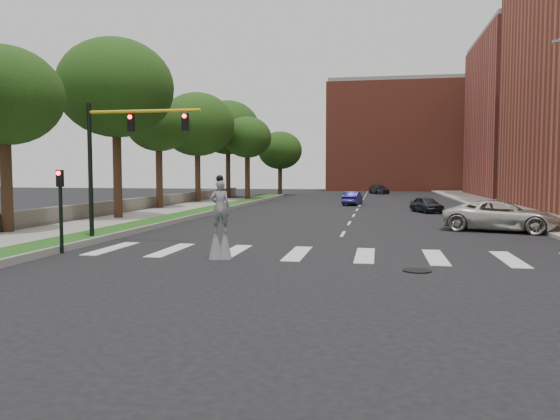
# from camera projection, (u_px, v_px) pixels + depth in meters

# --- Properties ---
(ground_plane) EXTENTS (160.00, 160.00, 0.00)m
(ground_plane) POSITION_uv_depth(u_px,v_px,m) (328.00, 259.00, 19.79)
(ground_plane) COLOR black
(ground_plane) RESTS_ON ground
(grass_median) EXTENTS (2.00, 60.00, 0.25)m
(grass_median) POSITION_uv_depth(u_px,v_px,m) (201.00, 212.00, 41.46)
(grass_median) COLOR #1B4B15
(grass_median) RESTS_ON ground
(median_curb) EXTENTS (0.20, 60.00, 0.28)m
(median_curb) POSITION_uv_depth(u_px,v_px,m) (215.00, 212.00, 41.27)
(median_curb) COLOR gray
(median_curb) RESTS_ON ground
(sidewalk_left) EXTENTS (4.00, 60.00, 0.18)m
(sidewalk_left) POSITION_uv_depth(u_px,v_px,m) (99.00, 224.00, 32.18)
(sidewalk_left) COLOR gray
(sidewalk_left) RESTS_ON ground
(sidewalk_right) EXTENTS (5.00, 90.00, 0.18)m
(sidewalk_right) POSITION_uv_depth(u_px,v_px,m) (520.00, 212.00, 42.09)
(sidewalk_right) COLOR gray
(sidewalk_right) RESTS_ON ground
(stone_wall) EXTENTS (0.50, 56.00, 1.10)m
(stone_wall) POSITION_uv_depth(u_px,v_px,m) (145.00, 204.00, 44.38)
(stone_wall) COLOR #615C53
(stone_wall) RESTS_ON ground
(manhole) EXTENTS (0.90, 0.90, 0.04)m
(manhole) POSITION_uv_depth(u_px,v_px,m) (417.00, 271.00, 17.29)
(manhole) COLOR black
(manhole) RESTS_ON ground
(building_far) EXTENTS (16.00, 22.00, 20.00)m
(building_far) POSITION_uv_depth(u_px,v_px,m) (544.00, 117.00, 68.17)
(building_far) COLOR #A9493E
(building_far) RESTS_ON ground
(building_backdrop) EXTENTS (26.00, 14.00, 18.00)m
(building_backdrop) POSITION_uv_depth(u_px,v_px,m) (404.00, 138.00, 94.65)
(building_backdrop) COLOR #994230
(building_backdrop) RESTS_ON ground
(traffic_signal) EXTENTS (5.30, 0.23, 6.20)m
(traffic_signal) POSITION_uv_depth(u_px,v_px,m) (115.00, 149.00, 24.19)
(traffic_signal) COLOR black
(traffic_signal) RESTS_ON ground
(secondary_signal) EXTENTS (0.25, 0.21, 3.23)m
(secondary_signal) POSITION_uv_depth(u_px,v_px,m) (61.00, 203.00, 21.00)
(secondary_signal) COLOR black
(secondary_signal) RESTS_ON ground
(stilt_performer) EXTENTS (0.82, 0.65, 3.04)m
(stilt_performer) POSITION_uv_depth(u_px,v_px,m) (220.00, 225.00, 19.65)
(stilt_performer) COLOR #362115
(stilt_performer) RESTS_ON ground
(suv_crossing) EXTENTS (6.46, 4.38, 1.64)m
(suv_crossing) POSITION_uv_depth(u_px,v_px,m) (502.00, 216.00, 28.88)
(suv_crossing) COLOR beige
(suv_crossing) RESTS_ON ground
(car_near) EXTENTS (2.69, 3.93, 1.24)m
(car_near) POSITION_uv_depth(u_px,v_px,m) (427.00, 205.00, 42.24)
(car_near) COLOR black
(car_near) RESTS_ON ground
(car_mid) EXTENTS (1.87, 4.09, 1.30)m
(car_mid) POSITION_uv_depth(u_px,v_px,m) (353.00, 198.00, 51.87)
(car_mid) COLOR navy
(car_mid) RESTS_ON ground
(car_far) EXTENTS (3.35, 4.81, 1.29)m
(car_far) POSITION_uv_depth(u_px,v_px,m) (379.00, 189.00, 78.32)
(car_far) COLOR black
(car_far) RESTS_ON ground
(tree_1) EXTENTS (5.72, 5.72, 9.33)m
(tree_1) POSITION_uv_depth(u_px,v_px,m) (3.00, 96.00, 26.70)
(tree_1) COLOR #362115
(tree_1) RESTS_ON ground
(tree_2) EXTENTS (7.43, 7.43, 11.69)m
(tree_2) POSITION_uv_depth(u_px,v_px,m) (116.00, 88.00, 34.99)
(tree_2) COLOR #362115
(tree_2) RESTS_ON ground
(tree_3) EXTENTS (5.46, 5.46, 9.48)m
(tree_3) POSITION_uv_depth(u_px,v_px,m) (159.00, 124.00, 44.93)
(tree_3) COLOR #362115
(tree_3) RESTS_ON ground
(tree_4) EXTENTS (7.44, 7.44, 11.05)m
(tree_4) POSITION_uv_depth(u_px,v_px,m) (197.00, 125.00, 54.42)
(tree_4) COLOR #362115
(tree_4) RESTS_ON ground
(tree_5) EXTENTS (7.58, 7.58, 11.68)m
(tree_5) POSITION_uv_depth(u_px,v_px,m) (228.00, 128.00, 65.32)
(tree_5) COLOR #362115
(tree_5) RESTS_ON ground
(tree_6) EXTENTS (5.23, 5.23, 9.11)m
(tree_6) POSITION_uv_depth(u_px,v_px,m) (247.00, 138.00, 58.86)
(tree_6) COLOR #362115
(tree_6) RESTS_ON ground
(tree_7) EXTENTS (5.94, 5.94, 8.57)m
(tree_7) POSITION_uv_depth(u_px,v_px,m) (280.00, 151.00, 73.10)
(tree_7) COLOR #362115
(tree_7) RESTS_ON ground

